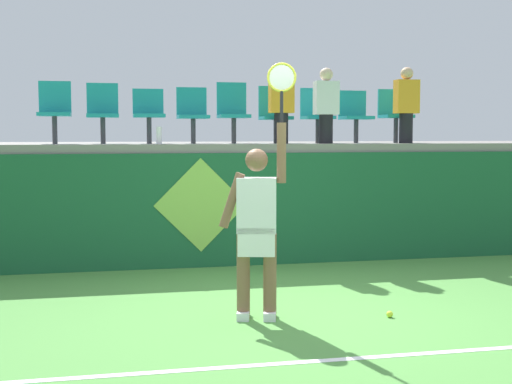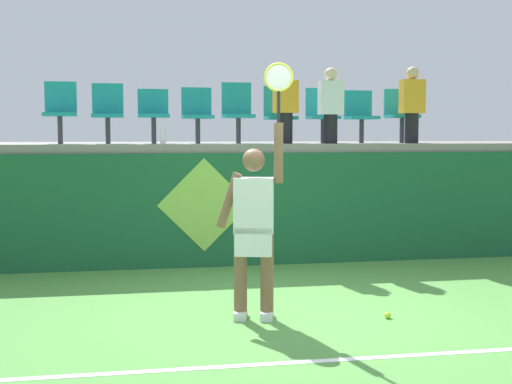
% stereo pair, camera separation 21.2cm
% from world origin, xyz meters
% --- Properties ---
extents(ground_plane, '(40.00, 40.00, 0.00)m').
position_xyz_m(ground_plane, '(0.00, 0.00, 0.00)').
color(ground_plane, '#519342').
extents(court_back_wall, '(12.53, 0.20, 1.55)m').
position_xyz_m(court_back_wall, '(0.00, 2.81, 0.78)').
color(court_back_wall, '#195633').
rests_on(court_back_wall, ground_plane).
extents(spectator_platform, '(12.53, 3.15, 0.12)m').
position_xyz_m(spectator_platform, '(0.00, 4.33, 1.61)').
color(spectator_platform, gray).
rests_on(spectator_platform, court_back_wall).
extents(court_baseline_stripe, '(11.28, 0.08, 0.01)m').
position_xyz_m(court_baseline_stripe, '(0.00, -1.38, 0.00)').
color(court_baseline_stripe, white).
rests_on(court_baseline_stripe, ground_plane).
extents(tennis_player, '(0.74, 0.34, 2.49)m').
position_xyz_m(tennis_player, '(-0.41, -0.02, 0.94)').
color(tennis_player, white).
rests_on(tennis_player, ground_plane).
extents(tennis_ball, '(0.07, 0.07, 0.07)m').
position_xyz_m(tennis_ball, '(0.88, -0.25, 0.03)').
color(tennis_ball, '#D1E533').
rests_on(tennis_ball, ground_plane).
extents(water_bottle, '(0.08, 0.08, 0.24)m').
position_xyz_m(water_bottle, '(-1.14, 2.98, 1.79)').
color(water_bottle, white).
rests_on(water_bottle, spectator_platform).
extents(stadium_chair_0, '(0.44, 0.42, 0.88)m').
position_xyz_m(stadium_chair_0, '(-2.53, 3.52, 2.16)').
color(stadium_chair_0, '#38383D').
rests_on(stadium_chair_0, spectator_platform).
extents(stadium_chair_1, '(0.44, 0.42, 0.86)m').
position_xyz_m(stadium_chair_1, '(-1.88, 3.52, 2.15)').
color(stadium_chair_1, '#38383D').
rests_on(stadium_chair_1, spectator_platform).
extents(stadium_chair_2, '(0.44, 0.42, 0.79)m').
position_xyz_m(stadium_chair_2, '(-1.24, 3.51, 2.12)').
color(stadium_chair_2, '#38383D').
rests_on(stadium_chair_2, spectator_platform).
extents(stadium_chair_3, '(0.44, 0.42, 0.82)m').
position_xyz_m(stadium_chair_3, '(-0.61, 3.51, 2.13)').
color(stadium_chair_3, '#38383D').
rests_on(stadium_chair_3, spectator_platform).
extents(stadium_chair_4, '(0.44, 0.42, 0.90)m').
position_xyz_m(stadium_chair_4, '(-0.02, 3.52, 2.16)').
color(stadium_chair_4, '#38383D').
rests_on(stadium_chair_4, spectator_platform).
extents(stadium_chair_5, '(0.44, 0.42, 0.85)m').
position_xyz_m(stadium_chair_5, '(0.61, 3.52, 2.13)').
color(stadium_chair_5, '#38383D').
rests_on(stadium_chair_5, spectator_platform).
extents(stadium_chair_6, '(0.44, 0.42, 0.83)m').
position_xyz_m(stadium_chair_6, '(1.26, 3.51, 2.13)').
color(stadium_chair_6, '#38383D').
rests_on(stadium_chair_6, spectator_platform).
extents(stadium_chair_7, '(0.44, 0.42, 0.80)m').
position_xyz_m(stadium_chair_7, '(1.86, 3.51, 2.12)').
color(stadium_chair_7, '#38383D').
rests_on(stadium_chair_7, spectator_platform).
extents(stadium_chair_8, '(0.44, 0.42, 0.83)m').
position_xyz_m(stadium_chair_8, '(2.51, 3.51, 2.14)').
color(stadium_chair_8, '#38383D').
rests_on(stadium_chair_8, spectator_platform).
extents(spectator_0, '(0.34, 0.20, 1.08)m').
position_xyz_m(spectator_0, '(1.26, 3.04, 2.23)').
color(spectator_0, black).
rests_on(spectator_0, spectator_platform).
extents(spectator_1, '(0.34, 0.20, 1.10)m').
position_xyz_m(spectator_1, '(0.61, 3.11, 2.25)').
color(spectator_1, black).
rests_on(spectator_1, spectator_platform).
extents(spectator_2, '(0.34, 0.20, 1.12)m').
position_xyz_m(spectator_2, '(2.51, 3.07, 2.25)').
color(spectator_2, black).
rests_on(spectator_2, spectator_platform).
extents(wall_signage_mount, '(1.27, 0.01, 1.49)m').
position_xyz_m(wall_signage_mount, '(-0.60, 2.70, 0.00)').
color(wall_signage_mount, '#195633').
rests_on(wall_signage_mount, ground_plane).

